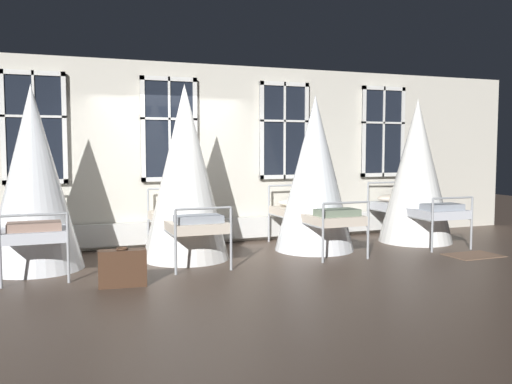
{
  "coord_description": "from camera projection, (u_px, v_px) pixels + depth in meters",
  "views": [
    {
      "loc": [
        -2.03,
        -7.93,
        1.65
      ],
      "look_at": [
        1.1,
        0.14,
        0.96
      ],
      "focal_mm": 39.45,
      "sensor_mm": 36.0,
      "label": 1
    }
  ],
  "objects": [
    {
      "name": "ground",
      "position": [
        190.0,
        260.0,
        8.23
      ],
      "size": [
        26.03,
        26.03,
        0.0
      ],
      "primitive_type": "plane",
      "color": "#4C3D33"
    },
    {
      "name": "cot_fifth",
      "position": [
        416.0,
        173.0,
        9.81
      ],
      "size": [
        1.28,
        2.01,
        2.49
      ],
      "rotation": [
        0.0,
        0.0,
        1.54
      ],
      "color": "#9EA3A8",
      "rests_on": "ground"
    },
    {
      "name": "cot_second",
      "position": [
        33.0,
        181.0,
        7.55
      ],
      "size": [
        1.28,
        1.99,
        2.5
      ],
      "rotation": [
        0.0,
        0.0,
        1.57
      ],
      "color": "#9EA3A8",
      "rests_on": "ground"
    },
    {
      "name": "cot_third",
      "position": [
        185.0,
        175.0,
        8.25
      ],
      "size": [
        1.28,
        1.99,
        2.58
      ],
      "rotation": [
        0.0,
        0.0,
        1.57
      ],
      "color": "#9EA3A8",
      "rests_on": "ground"
    },
    {
      "name": "window_bank",
      "position": [
        170.0,
        185.0,
        9.3
      ],
      "size": [
        9.22,
        0.1,
        2.73
      ],
      "color": "black",
      "rests_on": "ground"
    },
    {
      "name": "suitcase_dark",
      "position": [
        122.0,
        268.0,
        6.68
      ],
      "size": [
        0.58,
        0.26,
        0.47
      ],
      "rotation": [
        0.0,
        0.0,
        -0.09
      ],
      "color": "#472D1E",
      "rests_on": "ground"
    },
    {
      "name": "rug_fifth",
      "position": [
        473.0,
        255.0,
        8.59
      ],
      "size": [
        0.81,
        0.57,
        0.01
      ],
      "primitive_type": "cube",
      "rotation": [
        0.0,
        0.0,
        0.02
      ],
      "color": "brown",
      "rests_on": "ground"
    },
    {
      "name": "back_wall_with_windows",
      "position": [
        168.0,
        155.0,
        9.38
      ],
      "size": [
        14.02,
        0.1,
        3.05
      ],
      "primitive_type": "cube",
      "color": "beige",
      "rests_on": "ground"
    },
    {
      "name": "cot_fourth",
      "position": [
        315.0,
        176.0,
        9.01
      ],
      "size": [
        1.28,
        2.0,
        2.48
      ],
      "rotation": [
        0.0,
        0.0,
        1.58
      ],
      "color": "#9EA3A8",
      "rests_on": "ground"
    }
  ]
}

